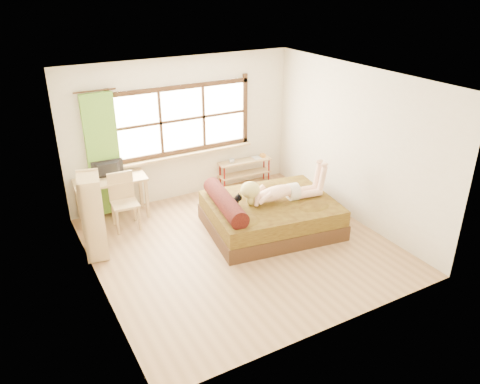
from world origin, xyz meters
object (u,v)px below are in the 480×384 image
kitten (231,201)px  chair (123,197)px  bed (268,214)px  pipe_shelf (245,167)px  woman (281,183)px  desk (111,184)px  bookshelf (93,216)px

kitten → chair: bearing=147.6°
bed → pipe_shelf: size_ratio=2.09×
bed → pipe_shelf: bearing=80.5°
woman → kitten: size_ratio=4.67×
bed → kitten: 0.77m
bed → desk: bearing=151.0°
desk → chair: 0.40m
chair → pipe_shelf: bearing=14.3°
woman → desk: bearing=152.4°
chair → desk: bearing=110.5°
bookshelf → bed: bearing=-1.8°
woman → desk: size_ratio=1.16×
bed → bookshelf: 2.86m
woman → pipe_shelf: (0.38, 1.87, -0.44)m
pipe_shelf → bookshelf: bookshelf is taller
chair → pipe_shelf: size_ratio=0.86×
chair → bed: bearing=-28.2°
woman → kitten: 0.90m
woman → kitten: (-0.87, 0.15, -0.19)m
woman → chair: (-2.31, 1.39, -0.31)m
kitten → pipe_shelf: bearing=62.3°
bed → woman: (0.20, -0.06, 0.56)m
pipe_shelf → desk: bearing=-173.7°
kitten → pipe_shelf: 2.14m
chair → bookshelf: (-0.66, -0.68, 0.13)m
chair → bookshelf: bearing=-129.7°
woman → desk: woman is taller
bookshelf → woman: bearing=-2.0°
woman → bookshelf: bearing=175.0°
woman → chair: woman is taller
pipe_shelf → bookshelf: bearing=-157.0°
bed → chair: bearing=156.1°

